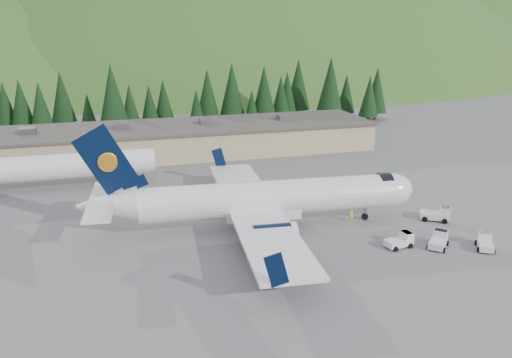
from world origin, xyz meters
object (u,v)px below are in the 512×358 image
at_px(terminal_building, 180,139).
at_px(baggage_tug_d, 439,240).
at_px(airliner, 261,200).
at_px(second_airliner, 53,166).
at_px(baggage_tug_b, 438,214).
at_px(ramp_worker, 351,214).
at_px(baggage_tug_c, 485,242).
at_px(baggage_tug_a, 401,240).

relative_size(terminal_building, baggage_tug_d, 22.39).
bearing_deg(airliner, second_airliner, 142.46).
bearing_deg(second_airliner, terminal_building, 38.78).
xyz_separation_m(second_airliner, baggage_tug_b, (44.51, -25.68, -2.54)).
bearing_deg(terminal_building, ramp_worker, -69.44).
xyz_separation_m(baggage_tug_c, terminal_building, (-24.52, 49.74, 1.96)).
xyz_separation_m(baggage_tug_c, ramp_worker, (-9.87, 10.68, 0.22)).
relative_size(baggage_tug_a, terminal_building, 0.04).
bearing_deg(baggage_tug_a, baggage_tug_d, -23.51).
distance_m(second_airliner, baggage_tug_c, 55.86).
distance_m(terminal_building, ramp_worker, 41.75).
bearing_deg(airliner, baggage_tug_d, -26.75).
distance_m(airliner, baggage_tug_a, 15.64).
bearing_deg(ramp_worker, baggage_tug_b, 129.67).
distance_m(baggage_tug_c, terminal_building, 55.49).
distance_m(terminal_building, baggage_tug_d, 52.12).
xyz_separation_m(baggage_tug_d, ramp_worker, (-5.54, 8.95, 0.18)).
bearing_deg(baggage_tug_d, airliner, 104.53).
xyz_separation_m(baggage_tug_a, ramp_worker, (-1.72, 7.87, 0.20)).
height_order(baggage_tug_a, baggage_tug_b, baggage_tug_b).
bearing_deg(baggage_tug_c, second_airliner, 84.95).
height_order(baggage_tug_b, baggage_tug_d, baggage_tug_b).
relative_size(airliner, ramp_worker, 21.63).
relative_size(baggage_tug_b, baggage_tug_c, 1.18).
bearing_deg(ramp_worker, second_airliner, -69.30).
distance_m(baggage_tug_b, terminal_building, 48.43).
height_order(baggage_tug_b, ramp_worker, ramp_worker).
height_order(airliner, baggage_tug_b, airliner).
bearing_deg(ramp_worker, baggage_tug_c, 97.15).
height_order(airliner, second_airliner, airliner).
relative_size(baggage_tug_a, ramp_worker, 1.72).
relative_size(baggage_tug_a, baggage_tug_b, 0.83).
distance_m(second_airliner, baggage_tug_b, 51.45).
relative_size(baggage_tug_c, terminal_building, 0.04).
relative_size(baggage_tug_b, ramp_worker, 2.07).
bearing_deg(second_airliner, baggage_tug_d, -38.60).
height_order(baggage_tug_a, ramp_worker, ramp_worker).
xyz_separation_m(airliner, ramp_worker, (10.76, -1.16, -2.50)).
bearing_deg(baggage_tug_b, second_airliner, -176.16).
distance_m(baggage_tug_b, baggage_tug_c, 8.07).
bearing_deg(terminal_building, baggage_tug_b, -59.45).
xyz_separation_m(airliner, baggage_tug_d, (16.30, -10.11, -2.67)).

